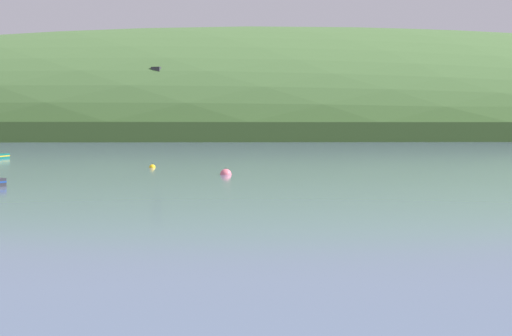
{
  "coord_description": "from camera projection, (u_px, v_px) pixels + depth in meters",
  "views": [
    {
      "loc": [
        -5.4,
        2.0,
        3.34
      ],
      "look_at": [
        -7.09,
        38.42,
        1.38
      ],
      "focal_mm": 54.66,
      "sensor_mm": 36.0,
      "label": 1
    }
  ],
  "objects": [
    {
      "name": "mooring_buoy_off_fishing_boat",
      "position": [
        226.0,
        175.0,
        53.65
      ],
      "size": [
        0.79,
        0.79,
        0.87
      ],
      "color": "#E06675",
      "rests_on": "ground"
    },
    {
      "name": "far_shoreline_hill",
      "position": [
        291.0,
        137.0,
        221.78
      ],
      "size": [
        513.68,
        150.07,
        62.35
      ],
      "rotation": [
        0.0,
        0.0,
        0.09
      ],
      "color": "#314A21",
      "rests_on": "ground"
    },
    {
      "name": "mooring_buoy_midchannel",
      "position": [
        152.0,
        168.0,
        62.73
      ],
      "size": [
        0.51,
        0.51,
        0.59
      ],
      "color": "yellow",
      "rests_on": "ground"
    },
    {
      "name": "dockside_crane",
      "position": [
        161.0,
        105.0,
        185.95
      ],
      "size": [
        5.02,
        13.47,
        17.54
      ],
      "rotation": [
        0.0,
        0.0,
        1.33
      ],
      "color": "#4C4C51",
      "rests_on": "ground"
    }
  ]
}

